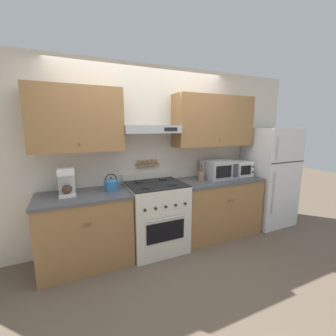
{
  "coord_description": "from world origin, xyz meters",
  "views": [
    {
      "loc": [
        -1.07,
        -2.44,
        1.7
      ],
      "look_at": [
        0.17,
        0.28,
        1.14
      ],
      "focal_mm": 24.0,
      "sensor_mm": 36.0,
      "label": 1
    }
  ],
  "objects_px": {
    "coffee_maker": "(66,181)",
    "utensil_crock": "(201,175)",
    "tea_kettle": "(111,184)",
    "microwave": "(219,169)",
    "refrigerator": "(269,176)",
    "toaster_oven": "(241,168)",
    "stove_range": "(156,216)"
  },
  "relations": [
    {
      "from": "coffee_maker",
      "to": "utensil_crock",
      "type": "bearing_deg",
      "value": -0.98
    },
    {
      "from": "tea_kettle",
      "to": "microwave",
      "type": "bearing_deg",
      "value": 0.61
    },
    {
      "from": "coffee_maker",
      "to": "utensil_crock",
      "type": "relative_size",
      "value": 1.1
    },
    {
      "from": "refrigerator",
      "to": "tea_kettle",
      "type": "xyz_separation_m",
      "value": [
        -2.71,
        0.06,
        0.14
      ]
    },
    {
      "from": "refrigerator",
      "to": "tea_kettle",
      "type": "height_order",
      "value": "refrigerator"
    },
    {
      "from": "tea_kettle",
      "to": "coffee_maker",
      "type": "relative_size",
      "value": 0.68
    },
    {
      "from": "microwave",
      "to": "utensil_crock",
      "type": "bearing_deg",
      "value": -176.96
    },
    {
      "from": "tea_kettle",
      "to": "toaster_oven",
      "type": "xyz_separation_m",
      "value": [
        2.11,
        -0.0,
        0.04
      ]
    },
    {
      "from": "microwave",
      "to": "refrigerator",
      "type": "bearing_deg",
      "value": -4.24
    },
    {
      "from": "refrigerator",
      "to": "toaster_oven",
      "type": "relative_size",
      "value": 5.46
    },
    {
      "from": "microwave",
      "to": "utensil_crock",
      "type": "relative_size",
      "value": 1.54
    },
    {
      "from": "stove_range",
      "to": "toaster_oven",
      "type": "relative_size",
      "value": 3.37
    },
    {
      "from": "stove_range",
      "to": "tea_kettle",
      "type": "height_order",
      "value": "tea_kettle"
    },
    {
      "from": "stove_range",
      "to": "refrigerator",
      "type": "relative_size",
      "value": 0.62
    },
    {
      "from": "tea_kettle",
      "to": "coffee_maker",
      "type": "bearing_deg",
      "value": 176.47
    },
    {
      "from": "toaster_oven",
      "to": "stove_range",
      "type": "bearing_deg",
      "value": -177.97
    },
    {
      "from": "tea_kettle",
      "to": "microwave",
      "type": "distance_m",
      "value": 1.68
    },
    {
      "from": "coffee_maker",
      "to": "tea_kettle",
      "type": "bearing_deg",
      "value": -3.53
    },
    {
      "from": "stove_range",
      "to": "utensil_crock",
      "type": "bearing_deg",
      "value": 4.18
    },
    {
      "from": "stove_range",
      "to": "toaster_oven",
      "type": "height_order",
      "value": "toaster_oven"
    },
    {
      "from": "stove_range",
      "to": "coffee_maker",
      "type": "distance_m",
      "value": 1.24
    },
    {
      "from": "utensil_crock",
      "to": "toaster_oven",
      "type": "bearing_deg",
      "value": -0.13
    },
    {
      "from": "microwave",
      "to": "toaster_oven",
      "type": "relative_size",
      "value": 1.49
    },
    {
      "from": "stove_range",
      "to": "microwave",
      "type": "height_order",
      "value": "microwave"
    },
    {
      "from": "refrigerator",
      "to": "utensil_crock",
      "type": "bearing_deg",
      "value": 177.54
    },
    {
      "from": "coffee_maker",
      "to": "toaster_oven",
      "type": "height_order",
      "value": "coffee_maker"
    },
    {
      "from": "refrigerator",
      "to": "coffee_maker",
      "type": "bearing_deg",
      "value": 178.39
    },
    {
      "from": "tea_kettle",
      "to": "coffee_maker",
      "type": "distance_m",
      "value": 0.52
    },
    {
      "from": "tea_kettle",
      "to": "toaster_oven",
      "type": "bearing_deg",
      "value": -0.05
    },
    {
      "from": "refrigerator",
      "to": "tea_kettle",
      "type": "bearing_deg",
      "value": 178.76
    },
    {
      "from": "coffee_maker",
      "to": "toaster_oven",
      "type": "bearing_deg",
      "value": -0.73
    },
    {
      "from": "refrigerator",
      "to": "utensil_crock",
      "type": "height_order",
      "value": "refrigerator"
    }
  ]
}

